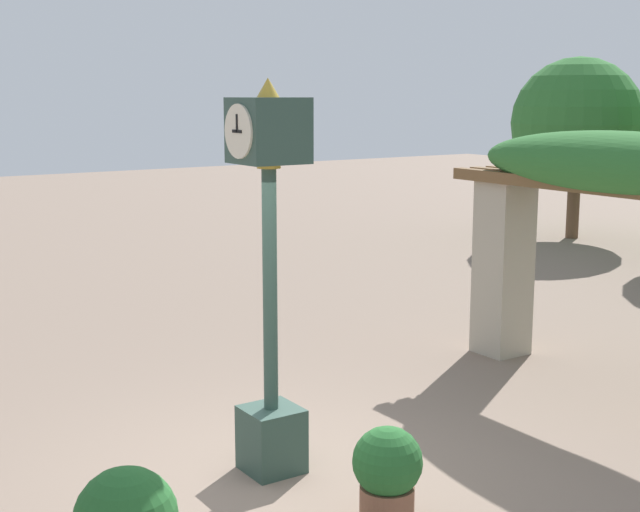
% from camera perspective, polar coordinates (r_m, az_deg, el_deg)
% --- Properties ---
extents(ground_plane, '(60.00, 60.00, 0.00)m').
position_cam_1_polar(ground_plane, '(7.76, -3.03, -14.08)').
color(ground_plane, '#7F6B5B').
extents(pedestal_clock, '(0.53, 0.58, 3.33)m').
position_cam_1_polar(pedestal_clock, '(7.40, -3.23, -0.85)').
color(pedestal_clock, '#2D473D').
rests_on(pedestal_clock, ground).
extents(pergola, '(4.46, 1.15, 2.82)m').
position_cam_1_polar(pergola, '(10.02, 18.57, 3.29)').
color(pergola, '#A89E89').
rests_on(pergola, ground).
extents(potted_plant_near_right, '(0.53, 0.53, 0.78)m').
position_cam_1_polar(potted_plant_near_right, '(6.85, 4.33, -13.70)').
color(potted_plant_near_right, brown).
rests_on(potted_plant_near_right, ground).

